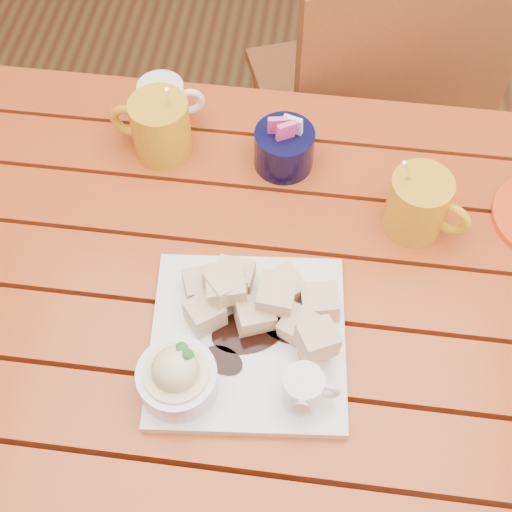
# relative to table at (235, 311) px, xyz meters

# --- Properties ---
(ground) EXTENTS (5.00, 5.00, 0.00)m
(ground) POSITION_rel_table_xyz_m (0.00, -0.00, -0.64)
(ground) COLOR #4F2916
(ground) RESTS_ON ground
(table) EXTENTS (1.20, 0.79, 0.75)m
(table) POSITION_rel_table_xyz_m (0.00, 0.00, 0.00)
(table) COLOR #A64415
(table) RESTS_ON ground
(dessert_plate) EXTENTS (0.29, 0.29, 0.11)m
(dessert_plate) POSITION_rel_table_xyz_m (0.02, -0.12, 0.14)
(dessert_plate) COLOR white
(dessert_plate) RESTS_ON table
(coffee_mug_left) EXTENTS (0.14, 0.10, 0.16)m
(coffee_mug_left) POSITION_rel_table_xyz_m (-0.15, 0.23, 0.16)
(coffee_mug_left) COLOR gold
(coffee_mug_left) RESTS_ON table
(coffee_mug_right) EXTENTS (0.13, 0.09, 0.15)m
(coffee_mug_right) POSITION_rel_table_xyz_m (0.26, 0.13, 0.16)
(coffee_mug_right) COLOR gold
(coffee_mug_right) RESTS_ON table
(cream_pitcher) EXTENTS (0.11, 0.09, 0.09)m
(cream_pitcher) POSITION_rel_table_xyz_m (-0.16, 0.29, 0.16)
(cream_pitcher) COLOR white
(cream_pitcher) RESTS_ON table
(sugar_caddy) EXTENTS (0.10, 0.10, 0.11)m
(sugar_caddy) POSITION_rel_table_xyz_m (0.05, 0.23, 0.15)
(sugar_caddy) COLOR black
(sugar_caddy) RESTS_ON table
(chair_far) EXTENTS (0.57, 0.57, 0.93)m
(chair_far) POSITION_rel_table_xyz_m (0.22, 0.61, -0.12)
(chair_far) COLOR brown
(chair_far) RESTS_ON ground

